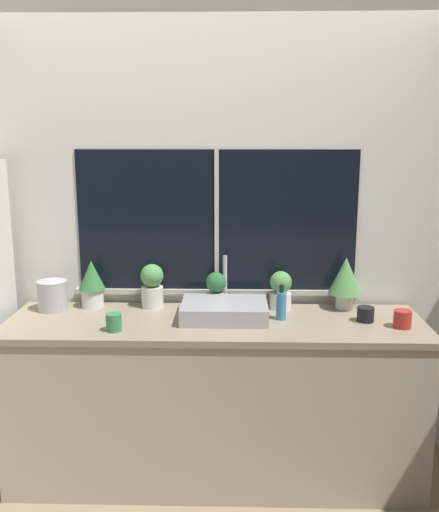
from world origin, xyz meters
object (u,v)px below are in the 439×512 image
at_px(potted_plant_far_left, 92,282).
at_px(potted_plant_right, 281,290).
at_px(sink, 224,310).
at_px(soap_bottle, 281,305).
at_px(potted_plant_left, 152,285).
at_px(mug_red, 402,319).
at_px(potted_plant_far_right, 345,278).
at_px(kettle, 52,294).
at_px(potted_plant_center, 216,288).
at_px(mug_green, 114,322).
at_px(mug_black, 366,314).

distance_m(potted_plant_far_left, potted_plant_right, 1.07).
distance_m(sink, soap_bottle, 0.30).
bearing_deg(potted_plant_left, mug_red, -13.48).
bearing_deg(potted_plant_right, mug_red, -28.01).
bearing_deg(potted_plant_left, potted_plant_far_right, 0.00).
height_order(soap_bottle, kettle, soap_bottle).
distance_m(sink, potted_plant_center, 0.21).
distance_m(potted_plant_left, potted_plant_right, 0.73).
bearing_deg(mug_red, mug_green, -176.55).
bearing_deg(kettle, mug_black, -5.14).
distance_m(potted_plant_center, mug_red, 1.01).
bearing_deg(soap_bottle, mug_black, -2.85).
bearing_deg(mug_red, potted_plant_center, 161.75).
bearing_deg(potted_plant_far_left, soap_bottle, -10.77).
xyz_separation_m(soap_bottle, mug_red, (0.61, -0.12, -0.03)).
height_order(potted_plant_right, potted_plant_far_right, potted_plant_far_right).
bearing_deg(potted_plant_far_right, mug_green, -161.71).
distance_m(soap_bottle, mug_black, 0.44).
bearing_deg(soap_bottle, sink, 178.32).
bearing_deg(mug_red, potted_plant_left, 166.52).
bearing_deg(potted_plant_left, sink, -25.00).
xyz_separation_m(sink, potted_plant_far_right, (0.67, 0.19, 0.13)).
xyz_separation_m(mug_red, kettle, (-1.87, 0.25, 0.05)).
bearing_deg(mug_green, potted_plant_left, 71.24).
bearing_deg(soap_bottle, potted_plant_center, 150.35).
bearing_deg(mug_red, sink, 172.20).
bearing_deg(potted_plant_right, potted_plant_center, 180.00).
bearing_deg(potted_plant_far_right, potted_plant_left, -180.00).
relative_size(mug_black, kettle, 0.48).
distance_m(soap_bottle, mug_green, 0.88).
relative_size(potted_plant_far_left, potted_plant_right, 1.25).
distance_m(potted_plant_far_left, mug_black, 1.52).
distance_m(potted_plant_far_left, potted_plant_left, 0.34).
xyz_separation_m(potted_plant_right, mug_red, (0.60, -0.32, -0.06)).
bearing_deg(potted_plant_center, soap_bottle, -29.65).
bearing_deg(potted_plant_far_left, kettle, -161.42).
bearing_deg(kettle, potted_plant_right, 3.12).
bearing_deg(mug_black, potted_plant_far_right, 107.27).
relative_size(potted_plant_center, potted_plant_far_right, 0.70).
bearing_deg(potted_plant_far_left, potted_plant_far_right, 0.00).
height_order(potted_plant_right, mug_red, potted_plant_right).
xyz_separation_m(potted_plant_far_right, soap_bottle, (-0.37, -0.20, -0.10)).
distance_m(potted_plant_center, soap_bottle, 0.41).
bearing_deg(kettle, potted_plant_far_right, 2.43).
bearing_deg(potted_plant_center, kettle, -175.63).
height_order(potted_plant_right, mug_black, potted_plant_right).
height_order(potted_plant_far_right, mug_black, potted_plant_far_right).
bearing_deg(kettle, potted_plant_left, 7.21).
bearing_deg(soap_bottle, potted_plant_far_left, 169.23).
bearing_deg(potted_plant_left, mug_green, -108.76).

